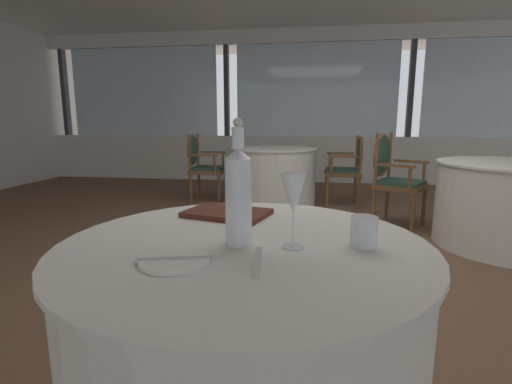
{
  "coord_description": "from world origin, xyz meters",
  "views": [
    {
      "loc": [
        -0.06,
        -2.95,
        1.13
      ],
      "look_at": [
        -0.25,
        -1.67,
        0.89
      ],
      "focal_mm": 26.49,
      "sensor_mm": 36.0,
      "label": 1
    }
  ],
  "objects_px": {
    "water_bottle": "(238,194)",
    "dining_chair_0_1": "(202,162)",
    "wine_glass": "(294,196)",
    "water_tumbler": "(364,231)",
    "dining_chair_0_0": "(349,165)",
    "side_plate": "(175,260)",
    "dining_chair_1_1": "(392,173)",
    "menu_book": "(227,213)"
  },
  "relations": [
    {
      "from": "dining_chair_0_1",
      "to": "water_bottle",
      "type": "bearing_deg",
      "value": -72.2
    },
    {
      "from": "menu_book",
      "to": "wine_glass",
      "type": "bearing_deg",
      "value": -36.07
    },
    {
      "from": "side_plate",
      "to": "wine_glass",
      "type": "xyz_separation_m",
      "value": [
        0.3,
        0.16,
        0.15
      ]
    },
    {
      "from": "dining_chair_0_1",
      "to": "wine_glass",
      "type": "bearing_deg",
      "value": -70.19
    },
    {
      "from": "side_plate",
      "to": "dining_chair_0_1",
      "type": "bearing_deg",
      "value": 105.41
    },
    {
      "from": "wine_glass",
      "to": "water_bottle",
      "type": "bearing_deg",
      "value": 177.05
    },
    {
      "from": "water_tumbler",
      "to": "menu_book",
      "type": "xyz_separation_m",
      "value": [
        -0.48,
        0.3,
        -0.03
      ]
    },
    {
      "from": "dining_chair_0_0",
      "to": "dining_chair_0_1",
      "type": "xyz_separation_m",
      "value": [
        -2.03,
        0.0,
        0.0
      ]
    },
    {
      "from": "wine_glass",
      "to": "dining_chair_1_1",
      "type": "xyz_separation_m",
      "value": [
        0.92,
        3.1,
        -0.34
      ]
    },
    {
      "from": "water_bottle",
      "to": "dining_chair_0_1",
      "type": "bearing_deg",
      "value": 107.8
    },
    {
      "from": "wine_glass",
      "to": "dining_chair_0_1",
      "type": "distance_m",
      "value": 4.34
    },
    {
      "from": "water_tumbler",
      "to": "dining_chair_0_1",
      "type": "height_order",
      "value": "dining_chair_0_1"
    },
    {
      "from": "wine_glass",
      "to": "dining_chair_0_0",
      "type": "height_order",
      "value": "wine_glass"
    },
    {
      "from": "water_tumbler",
      "to": "menu_book",
      "type": "height_order",
      "value": "water_tumbler"
    },
    {
      "from": "water_tumbler",
      "to": "side_plate",
      "type": "bearing_deg",
      "value": -157.79
    },
    {
      "from": "menu_book",
      "to": "dining_chair_1_1",
      "type": "bearing_deg",
      "value": 82.24
    },
    {
      "from": "menu_book",
      "to": "dining_chair_1_1",
      "type": "xyz_separation_m",
      "value": [
        1.19,
        2.76,
        -0.19
      ]
    },
    {
      "from": "water_tumbler",
      "to": "menu_book",
      "type": "relative_size",
      "value": 0.29
    },
    {
      "from": "water_bottle",
      "to": "dining_chair_1_1",
      "type": "bearing_deg",
      "value": 70.8
    },
    {
      "from": "wine_glass",
      "to": "menu_book",
      "type": "xyz_separation_m",
      "value": [
        -0.27,
        0.34,
        -0.14
      ]
    },
    {
      "from": "wine_glass",
      "to": "dining_chair_0_1",
      "type": "height_order",
      "value": "wine_glass"
    },
    {
      "from": "water_bottle",
      "to": "dining_chair_0_0",
      "type": "relative_size",
      "value": 0.4
    },
    {
      "from": "water_bottle",
      "to": "wine_glass",
      "type": "bearing_deg",
      "value": -2.95
    },
    {
      "from": "dining_chair_0_1",
      "to": "dining_chair_1_1",
      "type": "relative_size",
      "value": 0.95
    },
    {
      "from": "menu_book",
      "to": "dining_chair_0_1",
      "type": "height_order",
      "value": "dining_chair_0_1"
    },
    {
      "from": "side_plate",
      "to": "dining_chair_1_1",
      "type": "height_order",
      "value": "dining_chair_1_1"
    },
    {
      "from": "water_bottle",
      "to": "side_plate",
      "type": "bearing_deg",
      "value": -128.79
    },
    {
      "from": "dining_chair_0_1",
      "to": "dining_chair_1_1",
      "type": "xyz_separation_m",
      "value": [
        2.38,
        -0.97,
        0.03
      ]
    },
    {
      "from": "water_tumbler",
      "to": "dining_chair_0_0",
      "type": "relative_size",
      "value": 0.1
    },
    {
      "from": "side_plate",
      "to": "dining_chair_1_1",
      "type": "xyz_separation_m",
      "value": [
        1.21,
        3.26,
        -0.19
      ]
    },
    {
      "from": "side_plate",
      "to": "menu_book",
      "type": "xyz_separation_m",
      "value": [
        0.03,
        0.5,
        0.01
      ]
    },
    {
      "from": "water_bottle",
      "to": "dining_chair_0_1",
      "type": "distance_m",
      "value": 4.28
    },
    {
      "from": "water_tumbler",
      "to": "wine_glass",
      "type": "bearing_deg",
      "value": -168.0
    },
    {
      "from": "water_bottle",
      "to": "wine_glass",
      "type": "xyz_separation_m",
      "value": [
        0.16,
        -0.01,
        0.0
      ]
    },
    {
      "from": "menu_book",
      "to": "dining_chair_0_1",
      "type": "relative_size",
      "value": 0.32
    },
    {
      "from": "menu_book",
      "to": "dining_chair_0_1",
      "type": "bearing_deg",
      "value": 123.28
    },
    {
      "from": "water_bottle",
      "to": "dining_chair_1_1",
      "type": "height_order",
      "value": "water_bottle"
    },
    {
      "from": "side_plate",
      "to": "dining_chair_0_1",
      "type": "relative_size",
      "value": 0.19
    },
    {
      "from": "dining_chair_0_0",
      "to": "dining_chair_0_1",
      "type": "bearing_deg",
      "value": 0.0
    },
    {
      "from": "side_plate",
      "to": "menu_book",
      "type": "bearing_deg",
      "value": 86.89
    },
    {
      "from": "water_tumbler",
      "to": "dining_chair_1_1",
      "type": "height_order",
      "value": "dining_chair_1_1"
    },
    {
      "from": "water_bottle",
      "to": "dining_chair_1_1",
      "type": "xyz_separation_m",
      "value": [
        1.08,
        3.09,
        -0.33
      ]
    }
  ]
}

